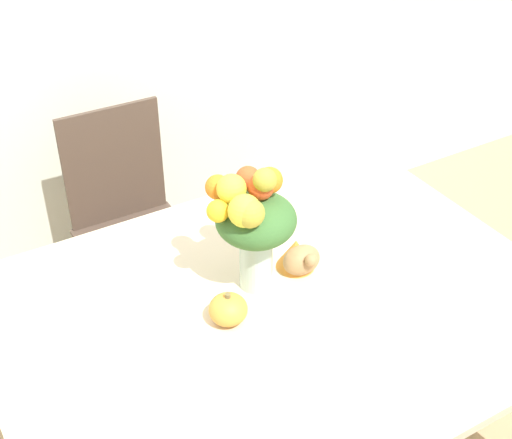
{
  "coord_description": "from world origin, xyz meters",
  "views": [
    {
      "loc": [
        -0.83,
        -1.28,
        2.13
      ],
      "look_at": [
        -0.01,
        0.1,
        1.01
      ],
      "focal_mm": 50.0,
      "sensor_mm": 36.0,
      "label": 1
    }
  ],
  "objects_px": {
    "flower_vase": "(253,221)",
    "pumpkin": "(228,309)",
    "turkey_figurine": "(298,256)",
    "dining_chair_near_window": "(131,227)"
  },
  "relations": [
    {
      "from": "pumpkin",
      "to": "turkey_figurine",
      "type": "height_order",
      "value": "pumpkin"
    },
    {
      "from": "flower_vase",
      "to": "pumpkin",
      "type": "bearing_deg",
      "value": -144.5
    },
    {
      "from": "pumpkin",
      "to": "dining_chair_near_window",
      "type": "xyz_separation_m",
      "value": [
        0.06,
        0.93,
        -0.32
      ]
    },
    {
      "from": "turkey_figurine",
      "to": "dining_chair_near_window",
      "type": "height_order",
      "value": "dining_chair_near_window"
    },
    {
      "from": "flower_vase",
      "to": "pumpkin",
      "type": "height_order",
      "value": "flower_vase"
    },
    {
      "from": "turkey_figurine",
      "to": "dining_chair_near_window",
      "type": "bearing_deg",
      "value": 105.21
    },
    {
      "from": "pumpkin",
      "to": "dining_chair_near_window",
      "type": "distance_m",
      "value": 0.98
    },
    {
      "from": "dining_chair_near_window",
      "to": "flower_vase",
      "type": "bearing_deg",
      "value": -84.16
    },
    {
      "from": "dining_chair_near_window",
      "to": "turkey_figurine",
      "type": "bearing_deg",
      "value": -73.93
    },
    {
      "from": "pumpkin",
      "to": "dining_chair_near_window",
      "type": "bearing_deg",
      "value": 86.11
    }
  ]
}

